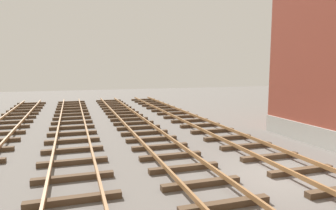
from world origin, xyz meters
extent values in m
plane|color=#605B56|center=(0.00, 0.00, 0.00)|extent=(80.00, 80.00, 0.00)
cube|color=#4C3826|center=(0.79, 0.00, 0.09)|extent=(2.50, 0.24, 0.18)
cube|color=#4C3826|center=(0.79, 1.66, 0.09)|extent=(2.50, 0.24, 0.18)
cube|color=#4C3826|center=(0.79, 3.33, 0.09)|extent=(2.50, 0.24, 0.18)
cube|color=#4C3826|center=(0.79, 4.99, 0.09)|extent=(2.50, 0.24, 0.18)
cube|color=#4C3826|center=(0.79, 6.66, 0.09)|extent=(2.50, 0.24, 0.18)
cube|color=#4C3826|center=(0.79, 8.32, 0.09)|extent=(2.50, 0.24, 0.18)
cube|color=#4C3826|center=(0.79, 9.99, 0.09)|extent=(2.50, 0.24, 0.18)
cube|color=#4C3826|center=(0.79, 11.65, 0.09)|extent=(2.50, 0.24, 0.18)
cube|color=#4C3826|center=(0.79, 13.32, 0.09)|extent=(2.50, 0.24, 0.18)
cube|color=#4C3826|center=(0.79, 14.98, 0.09)|extent=(2.50, 0.24, 0.18)
cube|color=#4C3826|center=(0.79, 16.65, 0.09)|extent=(2.50, 0.24, 0.18)
cube|color=#4C3826|center=(0.79, 18.31, 0.09)|extent=(2.50, 0.24, 0.18)
cube|color=#4C3826|center=(0.79, 19.98, 0.09)|extent=(2.50, 0.24, 0.18)
cube|color=#4C3826|center=(0.79, 21.64, 0.09)|extent=(2.50, 0.24, 0.18)
cube|color=#4C3826|center=(0.79, 23.31, 0.09)|extent=(2.50, 0.24, 0.18)
cube|color=olive|center=(0.07, 0.00, 0.25)|extent=(0.08, 48.28, 0.14)
cube|color=olive|center=(1.51, 0.00, 0.25)|extent=(0.08, 48.28, 0.14)
cube|color=#4C3826|center=(-2.84, -1.46, 0.09)|extent=(2.50, 0.24, 0.18)
cube|color=#4C3826|center=(-2.84, 0.00, 0.09)|extent=(2.50, 0.24, 0.18)
cube|color=#4C3826|center=(-2.84, 1.46, 0.09)|extent=(2.50, 0.24, 0.18)
cube|color=#4C3826|center=(-2.84, 2.93, 0.09)|extent=(2.50, 0.24, 0.18)
cube|color=#4C3826|center=(-2.84, 4.39, 0.09)|extent=(2.50, 0.24, 0.18)
cube|color=#4C3826|center=(-2.84, 5.85, 0.09)|extent=(2.50, 0.24, 0.18)
cube|color=#4C3826|center=(-2.84, 7.31, 0.09)|extent=(2.50, 0.24, 0.18)
cube|color=#4C3826|center=(-2.84, 8.78, 0.09)|extent=(2.50, 0.24, 0.18)
cube|color=#4C3826|center=(-2.84, 10.24, 0.09)|extent=(2.50, 0.24, 0.18)
cube|color=#4C3826|center=(-2.84, 11.70, 0.09)|extent=(2.50, 0.24, 0.18)
cube|color=#4C3826|center=(-2.84, 13.17, 0.09)|extent=(2.50, 0.24, 0.18)
cube|color=#4C3826|center=(-2.84, 14.63, 0.09)|extent=(2.50, 0.24, 0.18)
cube|color=#4C3826|center=(-2.84, 16.09, 0.09)|extent=(2.50, 0.24, 0.18)
cube|color=#4C3826|center=(-2.84, 17.56, 0.09)|extent=(2.50, 0.24, 0.18)
cube|color=#4C3826|center=(-2.84, 19.02, 0.09)|extent=(2.50, 0.24, 0.18)
cube|color=#4C3826|center=(-2.84, 20.48, 0.09)|extent=(2.50, 0.24, 0.18)
cube|color=#4C3826|center=(-2.84, 21.94, 0.09)|extent=(2.50, 0.24, 0.18)
cube|color=#4C3826|center=(-2.84, 23.41, 0.09)|extent=(2.50, 0.24, 0.18)
cube|color=olive|center=(-3.56, 0.00, 0.25)|extent=(0.08, 48.28, 0.14)
cube|color=olive|center=(-2.12, 0.00, 0.25)|extent=(0.08, 48.28, 0.14)
cube|color=#4C3826|center=(-6.48, 0.00, 0.09)|extent=(2.50, 0.24, 0.18)
cube|color=#4C3826|center=(-6.48, 1.66, 0.09)|extent=(2.50, 0.24, 0.18)
cube|color=#4C3826|center=(-6.48, 3.33, 0.09)|extent=(2.50, 0.24, 0.18)
cube|color=#4C3826|center=(-6.48, 4.99, 0.09)|extent=(2.50, 0.24, 0.18)
cube|color=#4C3826|center=(-6.48, 6.66, 0.09)|extent=(2.50, 0.24, 0.18)
cube|color=#4C3826|center=(-6.48, 8.32, 0.09)|extent=(2.50, 0.24, 0.18)
cube|color=#4C3826|center=(-6.48, 9.99, 0.09)|extent=(2.50, 0.24, 0.18)
cube|color=#4C3826|center=(-6.48, 11.65, 0.09)|extent=(2.50, 0.24, 0.18)
cube|color=#4C3826|center=(-6.48, 13.32, 0.09)|extent=(2.50, 0.24, 0.18)
cube|color=#4C3826|center=(-6.48, 14.98, 0.09)|extent=(2.50, 0.24, 0.18)
cube|color=#4C3826|center=(-6.48, 16.65, 0.09)|extent=(2.50, 0.24, 0.18)
cube|color=#4C3826|center=(-6.48, 18.31, 0.09)|extent=(2.50, 0.24, 0.18)
cube|color=#4C3826|center=(-6.48, 19.98, 0.09)|extent=(2.50, 0.24, 0.18)
cube|color=#4C3826|center=(-6.48, 21.64, 0.09)|extent=(2.50, 0.24, 0.18)
cube|color=#4C3826|center=(-6.48, 23.31, 0.09)|extent=(2.50, 0.24, 0.18)
cube|color=olive|center=(-7.20, 0.00, 0.25)|extent=(0.08, 48.28, 0.14)
cube|color=olive|center=(-5.76, 0.00, 0.25)|extent=(0.08, 48.28, 0.14)
cube|color=#4C3826|center=(-10.12, 11.21, 0.09)|extent=(2.50, 0.24, 0.18)
cube|color=#4C3826|center=(-10.12, 12.93, 0.09)|extent=(2.50, 0.24, 0.18)
cube|color=#4C3826|center=(-10.12, 14.66, 0.09)|extent=(2.50, 0.24, 0.18)
cube|color=#4C3826|center=(-10.12, 16.38, 0.09)|extent=(2.50, 0.24, 0.18)
cube|color=#4C3826|center=(-10.12, 18.10, 0.09)|extent=(2.50, 0.24, 0.18)
cube|color=#4C3826|center=(-10.12, 19.83, 0.09)|extent=(2.50, 0.24, 0.18)
cube|color=#4C3826|center=(-10.12, 21.55, 0.09)|extent=(2.50, 0.24, 0.18)
cube|color=#4C3826|center=(-10.12, 23.28, 0.09)|extent=(2.50, 0.24, 0.18)
camera|label=1|loc=(-6.43, -7.92, 3.55)|focal=32.21mm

